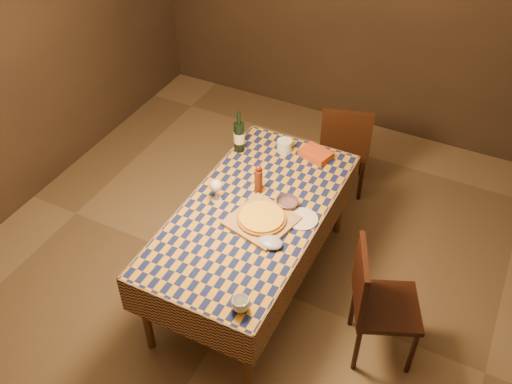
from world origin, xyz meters
TOP-DOWN VIEW (x-y plane):
  - room at (0.00, 0.00)m, footprint 5.00×5.10m
  - dining_table at (0.00, 0.00)m, footprint 0.94×1.84m
  - cutting_board at (0.11, -0.08)m, footprint 0.48×0.48m
  - pizza at (0.11, -0.08)m, footprint 0.41×0.41m
  - pepper_mill at (-0.05, 0.19)m, footprint 0.06×0.06m
  - bowl at (0.19, 0.15)m, footprint 0.19×0.19m
  - wine_glass at (-0.28, -0.02)m, footprint 0.09×0.09m
  - wine_bottle at (-0.41, 0.57)m, footprint 0.10×0.10m
  - deli_tub at (-0.09, 0.72)m, footprint 0.15×0.15m
  - takeout_container at (0.16, 0.75)m, footprint 0.26×0.22m
  - white_plate at (0.34, 0.07)m, footprint 0.27×0.27m
  - tumbler at (0.32, -0.78)m, footprint 0.12×0.12m
  - flour_patch at (0.08, 0.00)m, footprint 0.27×0.21m
  - flour_bag at (0.25, -0.24)m, footprint 0.20×0.18m
  - chair_far at (0.21, 1.35)m, footprint 0.52×0.53m
  - chair_right at (0.96, -0.16)m, footprint 0.56×0.55m

SIDE VIEW (x-z plane):
  - chair_far at x=0.21m, z-range 0.06..0.99m
  - chair_right at x=0.96m, z-range 0.06..0.99m
  - dining_table at x=0.00m, z-range 0.31..1.08m
  - flour_patch at x=0.08m, z-range 0.77..0.77m
  - white_plate at x=0.34m, z-range 0.77..0.78m
  - cutting_board at x=0.11m, z-range 0.77..0.79m
  - flour_bag at x=0.25m, z-range 0.77..0.82m
  - bowl at x=0.19m, z-range 0.77..0.82m
  - takeout_container at x=0.16m, z-range 0.77..0.83m
  - pizza at x=0.11m, z-range 0.79..0.83m
  - tumbler at x=0.32m, z-range 0.77..0.86m
  - deli_tub at x=-0.09m, z-range 0.77..0.87m
  - pepper_mill at x=-0.05m, z-range 0.76..1.00m
  - wine_glass at x=-0.28m, z-range 0.81..0.98m
  - wine_bottle at x=-0.41m, z-range 0.73..1.07m
  - room at x=0.00m, z-range 0.00..2.70m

